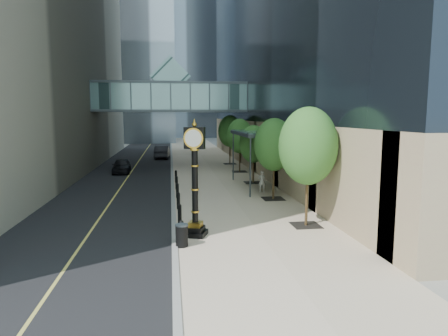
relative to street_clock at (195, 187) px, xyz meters
The scene contains 14 objects.
ground 3.69m from the street_clock, 44.94° to the right, with size 320.00×320.00×0.00m, color gray.
road 38.36m from the street_clock, 97.45° to the left, with size 8.00×180.00×0.02m, color black.
sidewalk 38.16m from the street_clock, 85.43° to the left, with size 8.00×180.00×0.06m, color beige.
curb 38.05m from the street_clock, 91.46° to the left, with size 0.25×180.00×0.07m, color gray.
distant_tower_c 121.83m from the street_clock, 91.93° to the left, with size 22.00×22.00×65.00m, color #9BAEC3.
skywalk 26.54m from the street_clock, 92.13° to the left, with size 17.00×4.20×5.80m.
entrance_canopy 13.31m from the street_clock, 65.27° to the left, with size 3.00×8.00×4.38m.
bollard_row 7.23m from the street_clock, 95.46° to the left, with size 0.20×16.20×0.90m.
street_trees 14.42m from the street_clock, 66.89° to the left, with size 2.89×28.79×5.94m.
street_clock is the anchor object (origin of this frame).
trash_bin 2.42m from the street_clock, 114.42° to the right, with size 0.52×0.52×0.90m, color black.
pedestrian 11.34m from the street_clock, 61.20° to the left, with size 0.57×0.37×1.57m, color #A8A39A.
car_near 22.33m from the street_clock, 105.16° to the left, with size 1.65×4.11×1.40m, color black.
car_far 34.62m from the street_clock, 93.59° to the left, with size 1.74×4.98×1.64m, color black.
Camera 1 is at (-3.10, -15.83, 5.57)m, focal length 32.00 mm.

